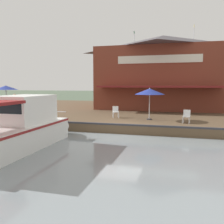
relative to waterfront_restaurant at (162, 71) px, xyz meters
The scene contains 13 objects.
ground_plane 14.38m from the waterfront_restaurant, ahead, with size 220.00×220.00×0.00m, color #4C5B47.
quay_deck 5.17m from the waterfront_restaurant, 29.85° to the right, with size 22.00×56.00×0.60m, color brown.
quay_edge_fender 14.09m from the waterfront_restaurant, ahead, with size 0.20×50.40×0.10m, color #2D2D33.
waterfront_restaurant is the anchor object (origin of this frame).
patio_umbrella_by_entrance 10.64m from the waterfront_restaurant, ahead, with size 2.10×2.10×2.24m.
patio_umbrella_mid_patio_right 16.20m from the waterfront_restaurant, 41.16° to the right, with size 1.75×1.75×2.44m.
cafe_chair_mid_patio 12.18m from the waterfront_restaurant, 11.96° to the left, with size 0.50×0.50×0.85m.
cafe_chair_back_row_seat 10.90m from the waterfront_restaurant, 14.99° to the right, with size 0.57×0.57×0.85m.
cafe_chair_far_corner_seat 16.79m from the waterfront_restaurant, 43.66° to the right, with size 0.53×0.53×0.85m.
person_mid_patio 16.12m from the waterfront_restaurant, 36.02° to the right, with size 0.52×0.52×1.83m.
person_at_quay_edge 14.83m from the waterfront_restaurant, 45.51° to the right, with size 0.48×0.48×1.69m.
motorboat_far_downstream 18.94m from the waterfront_restaurant, 16.73° to the right, with size 8.25×2.57×2.46m.
tree_downstream_bank 4.21m from the waterfront_restaurant, 122.39° to the right, with size 3.91×3.72×6.82m.
Camera 1 is at (14.48, 3.51, 3.04)m, focal length 40.00 mm.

